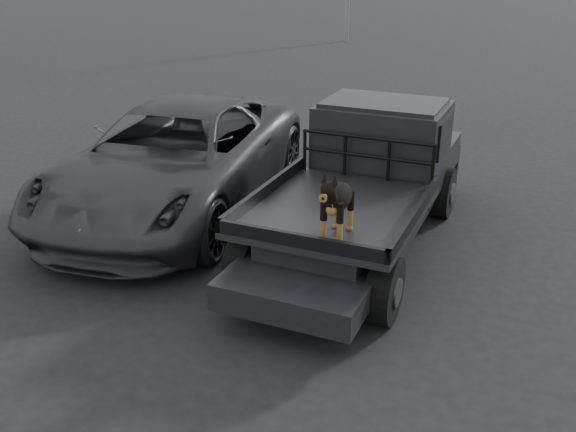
% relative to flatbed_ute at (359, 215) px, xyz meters
% --- Properties ---
extents(ground, '(120.00, 120.00, 0.00)m').
position_rel_flatbed_ute_xyz_m(ground, '(0.74, -1.44, -0.46)').
color(ground, black).
rests_on(ground, ground).
extents(flatbed_ute, '(2.00, 5.40, 0.92)m').
position_rel_flatbed_ute_xyz_m(flatbed_ute, '(0.00, 0.00, 0.00)').
color(flatbed_ute, black).
rests_on(flatbed_ute, ground).
extents(ute_cab, '(1.72, 1.30, 0.88)m').
position_rel_flatbed_ute_xyz_m(ute_cab, '(0.00, 0.95, 0.90)').
color(ute_cab, black).
rests_on(ute_cab, flatbed_ute).
extents(headache_rack, '(1.80, 0.08, 0.55)m').
position_rel_flatbed_ute_xyz_m(headache_rack, '(0.00, 0.20, 0.74)').
color(headache_rack, black).
rests_on(headache_rack, flatbed_ute).
extents(dog, '(0.32, 0.60, 0.74)m').
position_rel_flatbed_ute_xyz_m(dog, '(0.26, -1.68, 0.83)').
color(dog, black).
rests_on(dog, flatbed_ute).
extents(parked_suv, '(3.37, 6.00, 1.58)m').
position_rel_flatbed_ute_xyz_m(parked_suv, '(-2.99, 0.21, 0.33)').
color(parked_suv, '#2C2B30').
rests_on(parked_suv, ground).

